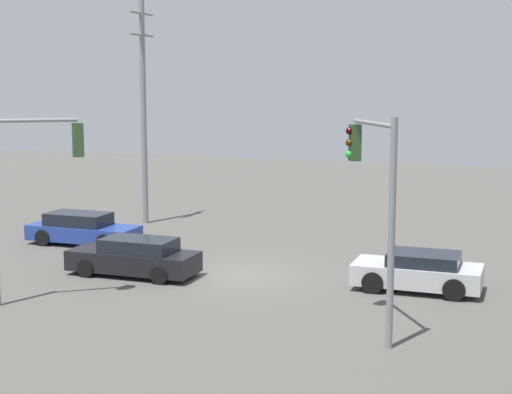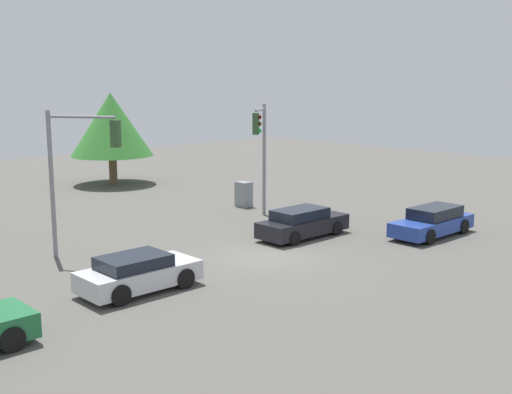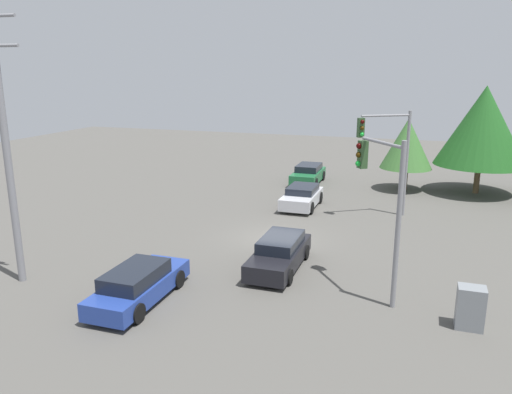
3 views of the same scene
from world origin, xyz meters
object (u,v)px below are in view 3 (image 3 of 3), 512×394
sedan_silver (302,197)px  electrical_cabinet (470,308)px  sedan_green (308,174)px  sedan_blue (139,285)px  traffic_signal_main (382,190)px  traffic_signal_cross (388,146)px  sedan_dark (280,253)px

sedan_silver → electrical_cabinet: electrical_cabinet is taller
sedan_green → sedan_blue: (-1.46, -21.13, -0.02)m
traffic_signal_main → traffic_signal_cross: bearing=-33.8°
sedan_dark → traffic_signal_cross: traffic_signal_cross is taller
traffic_signal_main → traffic_signal_cross: traffic_signal_cross is taller
sedan_green → traffic_signal_main: traffic_signal_main is taller
sedan_green → sedan_dark: (2.51, -16.47, -0.01)m
sedan_green → traffic_signal_cross: size_ratio=0.72×
sedan_dark → sedan_blue: 6.12m
sedan_dark → electrical_cabinet: size_ratio=3.25×
sedan_green → traffic_signal_main: (6.66, -17.79, 3.35)m
traffic_signal_cross → sedan_dark: bearing=36.9°
sedan_dark → traffic_signal_cross: 10.52m
sedan_silver → traffic_signal_cross: (4.96, -0.54, 3.44)m
traffic_signal_main → electrical_cabinet: traffic_signal_main is taller
sedan_green → sedan_dark: sedan_green is taller
sedan_green → traffic_signal_cross: (6.08, -7.19, 3.41)m
sedan_green → electrical_cabinet: (9.77, -19.38, 0.04)m
sedan_green → traffic_signal_cross: 10.02m
traffic_signal_main → electrical_cabinet: bearing=-154.1°
sedan_dark → traffic_signal_cross: (3.57, 9.28, 3.42)m
sedan_silver → electrical_cabinet: 15.39m
sedan_silver → sedan_blue: bearing=79.9°
sedan_dark → traffic_signal_main: 5.50m
sedan_silver → traffic_signal_cross: 6.06m
traffic_signal_cross → electrical_cabinet: traffic_signal_cross is taller
traffic_signal_main → sedan_green: bearing=-16.4°
sedan_green → sedan_dark: size_ratio=0.93×
sedan_dark → traffic_signal_cross: size_ratio=0.77×
sedan_blue → traffic_signal_main: traffic_signal_main is taller
sedan_blue → traffic_signal_cross: traffic_signal_cross is taller
sedan_green → sedan_silver: sedan_green is taller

